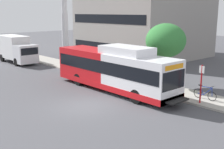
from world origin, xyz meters
The scene contains 7 objects.
ground_plane centered at (0.00, 8.00, 0.00)m, with size 120.00×120.00×0.00m, color #4C4C51.
sidewalk_curb centered at (7.00, 6.00, 0.07)m, with size 3.00×56.00×0.14m, color #A8A399.
transit_bus centered at (4.05, 1.64, 1.70)m, with size 2.58×12.25×3.65m.
bus_stop_sign_pole centered at (5.91, -4.93, 1.65)m, with size 0.10×0.36×2.60m.
bicycle_parked centered at (6.89, -4.72, 0.56)m, with size 0.52×1.76×1.02m.
street_tree_near_stop centered at (8.01, -0.28, 3.85)m, with size 3.27×3.27×5.12m.
box_truck_background centered at (3.80, 19.18, 1.74)m, with size 2.32×7.01×3.25m.
Camera 1 is at (-10.94, -14.78, 6.18)m, focal length 46.23 mm.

